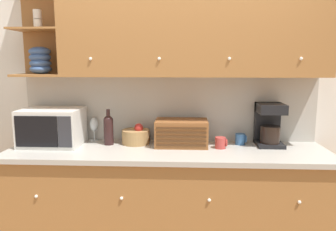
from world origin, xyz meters
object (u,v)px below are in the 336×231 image
object	(u,v)px
bread_box	(181,133)
mug_blue_second	(221,143)
mug	(240,139)
wine_glass	(94,125)
coffee_maker	(269,124)
fruit_basket	(136,136)
wine_bottle	(109,129)
microwave	(52,127)

from	to	relation	value
bread_box	mug_blue_second	world-z (taller)	bread_box
bread_box	mug	bearing A→B (deg)	6.92
wine_glass	coffee_maker	distance (m)	1.55
mug_blue_second	fruit_basket	bearing A→B (deg)	170.67
wine_bottle	fruit_basket	distance (m)	0.25
fruit_basket	mug	world-z (taller)	fruit_basket
wine_bottle	mug_blue_second	bearing A→B (deg)	-4.62
wine_glass	fruit_basket	world-z (taller)	wine_glass
microwave	fruit_basket	xyz separation A→B (m)	(0.71, 0.09, -0.09)
mug_blue_second	microwave	bearing A→B (deg)	178.68
wine_glass	mug	world-z (taller)	wine_glass
microwave	fruit_basket	world-z (taller)	microwave
wine_glass	bread_box	xyz separation A→B (m)	(0.80, -0.14, -0.03)
microwave	fruit_basket	distance (m)	0.72
fruit_basket	mug	bearing A→B (deg)	1.26
wine_bottle	mug_blue_second	xyz separation A→B (m)	(0.96, -0.08, -0.09)
wine_glass	wine_bottle	xyz separation A→B (m)	(0.17, -0.14, -0.00)
fruit_basket	wine_bottle	bearing A→B (deg)	-169.70
wine_bottle	bread_box	xyz separation A→B (m)	(0.63, -0.00, -0.03)
fruit_basket	mug_blue_second	distance (m)	0.74
wine_glass	mug	xyz separation A→B (m)	(1.31, -0.07, -0.10)
microwave	bread_box	size ratio (longest dim) A/B	1.12
mug_blue_second	mug	distance (m)	0.23
mug_blue_second	coffee_maker	distance (m)	0.47
bread_box	coffee_maker	distance (m)	0.76
fruit_basket	microwave	bearing A→B (deg)	-173.04
mug_blue_second	coffee_maker	xyz separation A→B (m)	(0.43, 0.14, 0.14)
mug	bread_box	bearing A→B (deg)	-173.08
wine_bottle	fruit_basket	bearing A→B (deg)	10.30
mug_blue_second	bread_box	bearing A→B (deg)	166.75
microwave	mug_blue_second	world-z (taller)	microwave
bread_box	mug	world-z (taller)	bread_box
bread_box	wine_bottle	bearing A→B (deg)	179.98
wine_glass	wine_bottle	bearing A→B (deg)	-39.28
bread_box	mug_blue_second	distance (m)	0.34
wine_bottle	fruit_basket	xyz separation A→B (m)	(0.23, 0.04, -0.07)
wine_glass	mug_blue_second	world-z (taller)	wine_glass
wine_glass	mug_blue_second	xyz separation A→B (m)	(1.12, -0.21, -0.10)
wine_glass	bread_box	distance (m)	0.81
wine_glass	mug	size ratio (longest dim) A/B	2.23
wine_bottle	microwave	bearing A→B (deg)	-174.68
mug_blue_second	mug	world-z (taller)	mug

